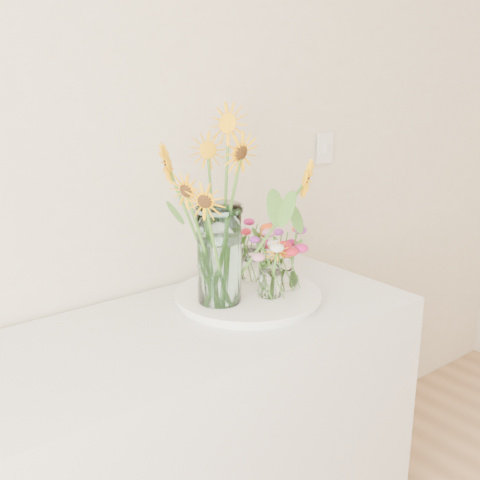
{
  "coord_description": "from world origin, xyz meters",
  "views": [
    {
      "loc": [
        -1.06,
        0.59,
        1.62
      ],
      "look_at": [
        0.03,
        1.97,
        1.1
      ],
      "focal_mm": 45.0,
      "sensor_mm": 36.0,
      "label": 1
    }
  ],
  "objects_px": {
    "tray": "(248,297)",
    "small_vase_c": "(251,264)",
    "mason_jar": "(219,255)",
    "counter": "(193,457)",
    "small_vase_a": "(270,279)",
    "small_vase_b": "(287,272)"
  },
  "relations": [
    {
      "from": "counter",
      "to": "tray",
      "type": "xyz_separation_m",
      "value": [
        0.24,
        0.03,
        0.46
      ]
    },
    {
      "from": "mason_jar",
      "to": "tray",
      "type": "bearing_deg",
      "value": 1.74
    },
    {
      "from": "small_vase_c",
      "to": "mason_jar",
      "type": "bearing_deg",
      "value": -154.07
    },
    {
      "from": "tray",
      "to": "small_vase_c",
      "type": "height_order",
      "value": "small_vase_c"
    },
    {
      "from": "counter",
      "to": "tray",
      "type": "bearing_deg",
      "value": 6.36
    },
    {
      "from": "mason_jar",
      "to": "small_vase_c",
      "type": "height_order",
      "value": "mason_jar"
    },
    {
      "from": "tray",
      "to": "small_vase_b",
      "type": "distance_m",
      "value": 0.15
    },
    {
      "from": "tray",
      "to": "small_vase_c",
      "type": "relative_size",
      "value": 3.92
    },
    {
      "from": "tray",
      "to": "mason_jar",
      "type": "distance_m",
      "value": 0.2
    },
    {
      "from": "tray",
      "to": "small_vase_a",
      "type": "bearing_deg",
      "value": -61.02
    },
    {
      "from": "small_vase_c",
      "to": "small_vase_a",
      "type": "bearing_deg",
      "value": -108.66
    },
    {
      "from": "mason_jar",
      "to": "counter",
      "type": "bearing_deg",
      "value": -169.49
    },
    {
      "from": "counter",
      "to": "small_vase_c",
      "type": "distance_m",
      "value": 0.63
    },
    {
      "from": "counter",
      "to": "small_vase_a",
      "type": "xyz_separation_m",
      "value": [
        0.27,
        -0.04,
        0.54
      ]
    },
    {
      "from": "tray",
      "to": "small_vase_b",
      "type": "height_order",
      "value": "small_vase_b"
    },
    {
      "from": "small_vase_a",
      "to": "tray",
      "type": "bearing_deg",
      "value": 118.98
    },
    {
      "from": "small_vase_c",
      "to": "tray",
      "type": "bearing_deg",
      "value": -133.0
    },
    {
      "from": "small_vase_a",
      "to": "small_vase_b",
      "type": "height_order",
      "value": "small_vase_a"
    },
    {
      "from": "tray",
      "to": "small_vase_a",
      "type": "xyz_separation_m",
      "value": [
        0.03,
        -0.06,
        0.07
      ]
    },
    {
      "from": "mason_jar",
      "to": "small_vase_a",
      "type": "height_order",
      "value": "mason_jar"
    },
    {
      "from": "mason_jar",
      "to": "small_vase_b",
      "type": "relative_size",
      "value": 2.65
    },
    {
      "from": "tray",
      "to": "small_vase_c",
      "type": "bearing_deg",
      "value": 47.0
    }
  ]
}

